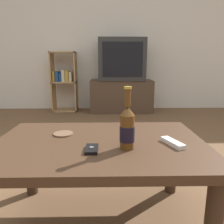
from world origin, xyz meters
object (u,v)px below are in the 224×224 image
remote_control (173,143)px  tv_stand (121,96)px  bookshelf (64,80)px  beer_bottle (127,128)px  television (122,60)px  cell_phone (92,149)px

remote_control → tv_stand: bearing=70.5°
bookshelf → tv_stand: bearing=-5.0°
bookshelf → beer_bottle: bearing=-73.9°
bookshelf → remote_control: 3.05m
television → remote_control: television is taller
bookshelf → remote_control: (1.05, -2.86, -0.07)m
tv_stand → beer_bottle: bearing=-93.1°
tv_stand → bookshelf: 1.03m
beer_bottle → cell_phone: size_ratio=2.72×
television → remote_control: bearing=-88.6°
tv_stand → beer_bottle: beer_bottle is taller
remote_control → cell_phone: bearing=168.5°
television → remote_control: size_ratio=5.19×
tv_stand → cell_phone: (-0.31, -2.84, 0.19)m
beer_bottle → cell_phone: 0.18m
tv_stand → cell_phone: bearing=-96.2°
television → remote_control: 2.81m
tv_stand → television: size_ratio=1.38×
television → bookshelf: (-0.99, 0.09, -0.34)m
television → bookshelf: 1.05m
remote_control → bookshelf: bearing=89.4°
bookshelf → remote_control: bookshelf is taller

